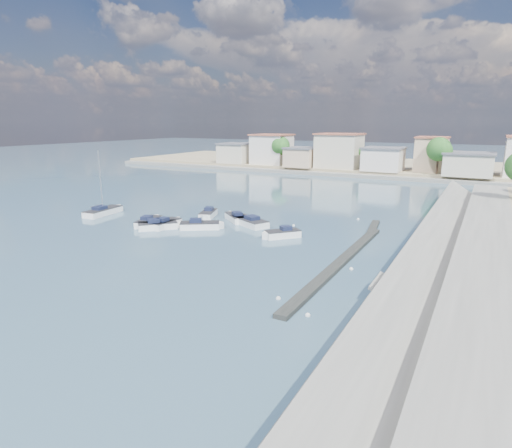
{
  "coord_description": "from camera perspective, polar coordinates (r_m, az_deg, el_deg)",
  "views": [
    {
      "loc": [
        17.89,
        -26.22,
        12.64
      ],
      "look_at": [
        -4.38,
        14.7,
        1.4
      ],
      "focal_mm": 30.0,
      "sensor_mm": 36.0,
      "label": 1
    }
  ],
  "objects": [
    {
      "name": "motorboat_h",
      "position": [
        51.84,
        -7.22,
        -0.23
      ],
      "size": [
        4.93,
        4.1,
        1.48
      ],
      "color": "white",
      "rests_on": "ground"
    },
    {
      "name": "motorboat_a",
      "position": [
        55.05,
        -14.01,
        0.29
      ],
      "size": [
        3.1,
        5.14,
        1.48
      ],
      "color": "white",
      "rests_on": "ground"
    },
    {
      "name": "ground",
      "position": [
        69.75,
        13.23,
        2.76
      ],
      "size": [
        400.0,
        400.0,
        0.0
      ],
      "primitive_type": "plane",
      "color": "#315163",
      "rests_on": "ground"
    },
    {
      "name": "motorboat_f",
      "position": [
        55.83,
        -2.73,
        0.86
      ],
      "size": [
        4.58,
        4.29,
        1.48
      ],
      "color": "white",
      "rests_on": "ground"
    },
    {
      "name": "motorboat_g",
      "position": [
        57.89,
        -6.45,
        1.25
      ],
      "size": [
        3.07,
        4.82,
        1.48
      ],
      "color": "white",
      "rests_on": "ground"
    },
    {
      "name": "breakwater",
      "position": [
        42.31,
        12.24,
        -3.9
      ],
      "size": [
        2.0,
        31.02,
        0.35
      ],
      "color": "black",
      "rests_on": "ground"
    },
    {
      "name": "far_shore_quay",
      "position": [
        99.61,
        18.09,
        5.84
      ],
      "size": [
        160.0,
        2.5,
        0.8
      ],
      "primitive_type": "cube",
      "color": "slate",
      "rests_on": "ground"
    },
    {
      "name": "motorboat_d",
      "position": [
        47.59,
        3.33,
        -1.39
      ],
      "size": [
        3.81,
        3.96,
        1.48
      ],
      "color": "white",
      "rests_on": "ground"
    },
    {
      "name": "motorboat_b",
      "position": [
        52.7,
        -12.7,
        -0.23
      ],
      "size": [
        4.49,
        4.6,
        1.48
      ],
      "color": "white",
      "rests_on": "ground"
    },
    {
      "name": "motorboat_e",
      "position": [
        53.53,
        -11.81,
        0.03
      ],
      "size": [
        1.82,
        4.88,
        1.48
      ],
      "color": "white",
      "rests_on": "ground"
    },
    {
      "name": "far_shore_land",
      "position": [
        120.16,
        20.01,
        7.06
      ],
      "size": [
        160.0,
        40.0,
        1.4
      ],
      "primitive_type": "cube",
      "color": "gray",
      "rests_on": "ground"
    },
    {
      "name": "motorboat_c",
      "position": [
        53.52,
        -1.06,
        0.32
      ],
      "size": [
        6.12,
        4.51,
        1.48
      ],
      "color": "white",
      "rests_on": "ground"
    },
    {
      "name": "far_town",
      "position": [
        103.68,
        24.77,
        8.08
      ],
      "size": [
        113.01,
        12.8,
        8.35
      ],
      "color": "beige",
      "rests_on": "far_shore_land"
    },
    {
      "name": "shore_trees",
      "position": [
        95.03,
        23.0,
        8.63
      ],
      "size": [
        74.56,
        38.32,
        7.92
      ],
      "color": "#38281E",
      "rests_on": "ground"
    },
    {
      "name": "seawall_walkway",
      "position": [
        40.95,
        28.21,
        -4.77
      ],
      "size": [
        5.0,
        90.0,
        1.8
      ],
      "primitive_type": "cube",
      "color": "slate",
      "rests_on": "ground"
    },
    {
      "name": "mooring_buoys",
      "position": [
        42.08,
        10.84,
        -4.1
      ],
      "size": [
        15.8,
        30.24,
        0.35
      ],
      "color": "silver",
      "rests_on": "ground"
    },
    {
      "name": "sailboat",
      "position": [
        63.22,
        -19.54,
        1.62
      ],
      "size": [
        2.68,
        6.68,
        9.0
      ],
      "color": "white",
      "rests_on": "ground"
    }
  ]
}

